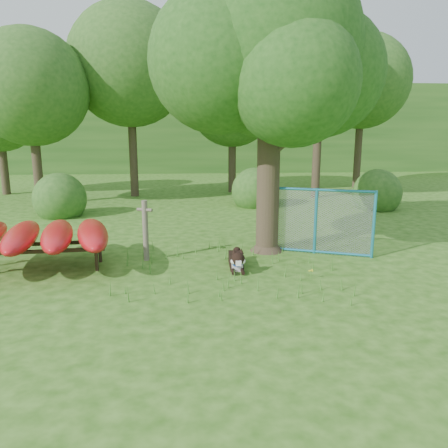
{
  "coord_description": "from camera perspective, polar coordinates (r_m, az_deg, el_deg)",
  "views": [
    {
      "loc": [
        -0.49,
        -7.77,
        2.97
      ],
      "look_at": [
        0.2,
        1.2,
        1.0
      ],
      "focal_mm": 35.0,
      "sensor_mm": 36.0,
      "label": 1
    }
  ],
  "objects": [
    {
      "name": "bg_tree_c",
      "position": [
        20.9,
        1.1,
        15.46
      ],
      "size": [
        4.0,
        4.0,
        6.12
      ],
      "color": "#33281C",
      "rests_on": "ground"
    },
    {
      "name": "bg_tree_d",
      "position": [
        19.67,
        12.46,
        18.23
      ],
      "size": [
        4.8,
        4.8,
        7.5
      ],
      "color": "#33281C",
      "rests_on": "ground"
    },
    {
      "name": "kayak_rack",
      "position": [
        10.1,
        -22.96,
        -1.47
      ],
      "size": [
        3.37,
        2.99,
        0.95
      ],
      "rotation": [
        0.0,
        0.0,
        0.08
      ],
      "color": "black",
      "rests_on": "ground"
    },
    {
      "name": "shrub_mid",
      "position": [
        17.21,
        3.98,
        2.37
      ],
      "size": [
        1.8,
        1.8,
        1.8
      ],
      "primitive_type": "sphere",
      "color": "#27531B",
      "rests_on": "ground"
    },
    {
      "name": "bg_tree_e",
      "position": [
        23.48,
        17.64,
        17.31
      ],
      "size": [
        4.6,
        4.6,
        7.55
      ],
      "color": "#33281C",
      "rests_on": "ground"
    },
    {
      "name": "bg_tree_b",
      "position": [
        20.1,
        -12.26,
        19.62
      ],
      "size": [
        5.2,
        5.2,
        8.22
      ],
      "color": "#33281C",
      "rests_on": "ground"
    },
    {
      "name": "shrub_left",
      "position": [
        16.2,
        -20.49,
        0.99
      ],
      "size": [
        1.8,
        1.8,
        1.8
      ],
      "primitive_type": "sphere",
      "color": "#27531B",
      "rests_on": "ground"
    },
    {
      "name": "bg_tree_a",
      "position": [
        18.82,
        -23.99,
        15.94
      ],
      "size": [
        4.4,
        4.4,
        6.7
      ],
      "color": "#33281C",
      "rests_on": "ground"
    },
    {
      "name": "ground",
      "position": [
        8.33,
        -0.74,
        -8.53
      ],
      "size": [
        80.0,
        80.0,
        0.0
      ],
      "primitive_type": "plane",
      "color": "#265410",
      "rests_on": "ground"
    },
    {
      "name": "wooden_post",
      "position": [
        10.08,
        -10.23,
        -0.64
      ],
      "size": [
        0.37,
        0.23,
        1.4
      ],
      "rotation": [
        0.0,
        0.0,
        -0.44
      ],
      "color": "brown",
      "rests_on": "ground"
    },
    {
      "name": "oak_tree",
      "position": [
        10.67,
        5.9,
        20.86
      ],
      "size": [
        5.56,
        4.89,
        6.84
      ],
      "rotation": [
        0.0,
        0.0,
        -0.12
      ],
      "color": "#33281C",
      "rests_on": "ground"
    },
    {
      "name": "wooded_hillside",
      "position": [
        35.77,
        -3.71,
        12.36
      ],
      "size": [
        80.0,
        12.0,
        6.0
      ],
      "primitive_type": "cube",
      "color": "#27531B",
      "rests_on": "ground"
    },
    {
      "name": "shrub_right",
      "position": [
        17.51,
        19.21,
        1.88
      ],
      "size": [
        1.8,
        1.8,
        1.8
      ],
      "primitive_type": "sphere",
      "color": "#27531B",
      "rests_on": "ground"
    },
    {
      "name": "wildflower_clump",
      "position": [
        9.0,
        11.31,
        -6.08
      ],
      "size": [
        0.09,
        0.08,
        0.2
      ],
      "rotation": [
        0.0,
        0.0,
        0.29
      ],
      "color": "#437C28",
      "rests_on": "ground"
    },
    {
      "name": "fence_section",
      "position": [
        10.69,
        11.86,
        0.37
      ],
      "size": [
        2.56,
        1.07,
        2.66
      ],
      "rotation": [
        0.0,
        0.0,
        -0.38
      ],
      "color": "teal",
      "rests_on": "ground"
    },
    {
      "name": "husky_dog",
      "position": [
        9.43,
        1.67,
        -4.76
      ],
      "size": [
        0.32,
        1.24,
        0.55
      ],
      "rotation": [
        0.0,
        0.0,
        -0.02
      ],
      "color": "black",
      "rests_on": "ground"
    }
  ]
}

